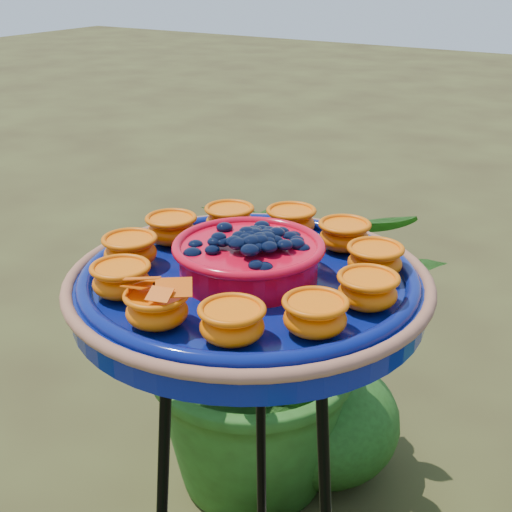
# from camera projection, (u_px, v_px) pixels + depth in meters

# --- Properties ---
(feeder_dish) EXTENTS (0.61, 0.61, 0.11)m
(feeder_dish) POSITION_uv_depth(u_px,v_px,m) (249.00, 279.00, 0.93)
(feeder_dish) COLOR navy
(feeder_dish) RESTS_ON tripod_stand
(shrub_back_left) EXTENTS (1.02, 0.96, 0.91)m
(shrub_back_left) POSITION_uv_depth(u_px,v_px,m) (268.00, 333.00, 1.81)
(shrub_back_left) COLOR #1E4412
(shrub_back_left) RESTS_ON ground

